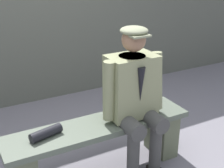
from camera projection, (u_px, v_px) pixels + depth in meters
The scene contains 4 objects.
bench at pixel (99, 141), 2.87m from camera, with size 1.68×0.39×0.50m.
seated_man at pixel (134, 94), 2.81m from camera, with size 0.59×0.57×1.33m.
rolled_magazine at pixel (46, 133), 2.58m from camera, with size 0.08×0.08×0.27m, color black.
stadium_wall at pixel (32, 12), 4.08m from camera, with size 12.00×0.24×2.35m, color #53564C.
Camera 1 is at (1.07, 2.21, 1.89)m, focal length 51.66 mm.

